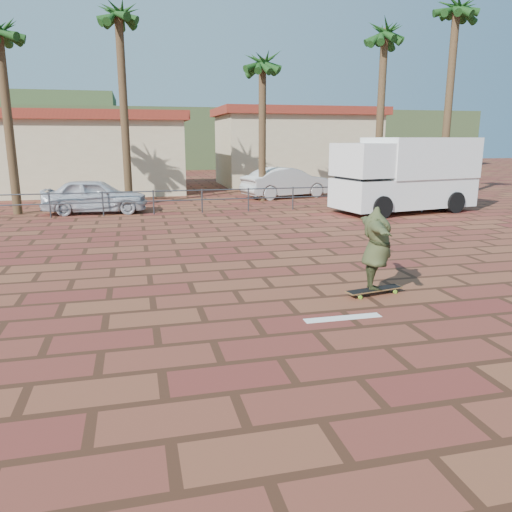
# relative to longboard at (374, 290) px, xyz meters

# --- Properties ---
(ground) EXTENTS (120.00, 120.00, 0.00)m
(ground) POSITION_rel_longboard_xyz_m (-1.85, 0.10, -0.10)
(ground) COLOR brown
(ground) RESTS_ON ground
(paint_stripe) EXTENTS (1.40, 0.22, 0.01)m
(paint_stripe) POSITION_rel_longboard_xyz_m (-1.15, -1.10, -0.10)
(paint_stripe) COLOR white
(paint_stripe) RESTS_ON ground
(guardrail) EXTENTS (24.06, 0.06, 1.00)m
(guardrail) POSITION_rel_longboard_xyz_m (-1.85, 12.10, 0.58)
(guardrail) COLOR #47494F
(guardrail) RESTS_ON ground
(palm_left) EXTENTS (2.40, 2.40, 9.45)m
(palm_left) POSITION_rel_longboard_xyz_m (-4.85, 15.10, 7.85)
(palm_left) COLOR brown
(palm_left) RESTS_ON ground
(palm_center) EXTENTS (2.40, 2.40, 7.75)m
(palm_center) POSITION_rel_longboard_xyz_m (1.65, 15.60, 6.26)
(palm_center) COLOR brown
(palm_center) RESTS_ON ground
(palm_right) EXTENTS (2.40, 2.40, 9.05)m
(palm_right) POSITION_rel_longboard_xyz_m (7.15, 14.10, 7.48)
(palm_right) COLOR brown
(palm_right) RESTS_ON ground
(palm_far_right) EXTENTS (2.40, 2.40, 10.05)m
(palm_far_right) POSITION_rel_longboard_xyz_m (10.15, 13.10, 8.41)
(palm_far_right) COLOR brown
(palm_far_right) RESTS_ON ground
(building_west) EXTENTS (12.60, 7.60, 4.50)m
(building_west) POSITION_rel_longboard_xyz_m (-7.85, 22.10, 2.18)
(building_west) COLOR beige
(building_west) RESTS_ON ground
(building_east) EXTENTS (10.60, 6.60, 5.00)m
(building_east) POSITION_rel_longboard_xyz_m (6.15, 24.10, 2.44)
(building_east) COLOR beige
(building_east) RESTS_ON ground
(hill_front) EXTENTS (70.00, 18.00, 6.00)m
(hill_front) POSITION_rel_longboard_xyz_m (-1.85, 50.10, 2.90)
(hill_front) COLOR #384C28
(hill_front) RESTS_ON ground
(longboard) EXTENTS (1.27, 0.50, 0.12)m
(longboard) POSITION_rel_longboard_xyz_m (0.00, 0.00, 0.00)
(longboard) COLOR olive
(longboard) RESTS_ON ground
(skateboarder) EXTENTS (1.03, 2.11, 1.66)m
(skateboarder) POSITION_rel_longboard_xyz_m (0.00, -0.00, 0.85)
(skateboarder) COLOR #3B4123
(skateboarder) RESTS_ON longboard
(campervan) EXTENTS (6.31, 3.49, 3.09)m
(campervan) POSITION_rel_longboard_xyz_m (6.58, 10.44, 1.53)
(campervan) COLOR white
(campervan) RESTS_ON ground
(car_silver) EXTENTS (4.34, 2.00, 1.44)m
(car_silver) POSITION_rel_longboard_xyz_m (-6.19, 13.10, 0.62)
(car_silver) COLOR silver
(car_silver) RESTS_ON ground
(car_white) EXTENTS (5.06, 2.79, 1.58)m
(car_white) POSITION_rel_longboard_xyz_m (3.26, 16.60, 0.69)
(car_white) COLOR silver
(car_white) RESTS_ON ground
(street_sign) EXTENTS (0.42, 0.15, 2.11)m
(street_sign) POSITION_rel_longboard_xyz_m (7.28, 10.10, 1.37)
(street_sign) COLOR gray
(street_sign) RESTS_ON ground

